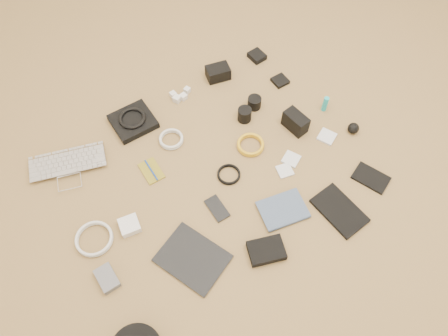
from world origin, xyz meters
TOP-DOWN VIEW (x-y plane):
  - laptop at (-0.52, 0.39)m, footprint 0.40×0.34m
  - headphone_pouch at (-0.15, 0.46)m, footprint 0.20×0.19m
  - headphones at (-0.15, 0.46)m, footprint 0.15×0.15m
  - charger_a at (0.10, 0.49)m, footprint 0.03×0.03m
  - charger_b at (0.17, 0.47)m, footprint 0.03×0.03m
  - charger_c at (0.13, 0.44)m, footprint 0.03×0.03m
  - charger_d at (0.09, 0.45)m, footprint 0.04×0.04m
  - dslr_camera at (0.35, 0.45)m, footprint 0.13×0.11m
  - lens_pouch at (0.59, 0.44)m, footprint 0.07×0.08m
  - notebook_olive at (-0.22, 0.18)m, footprint 0.09×0.13m
  - pen_blue at (-0.22, 0.18)m, footprint 0.02×0.12m
  - cable_white_a at (-0.06, 0.27)m, footprint 0.12×0.12m
  - lens_a at (0.29, 0.16)m, footprint 0.09×0.09m
  - lens_b at (0.37, 0.19)m, footprint 0.07×0.07m
  - card_reader at (0.58, 0.24)m, footprint 0.08×0.08m
  - power_brick at (-0.43, 0.01)m, footprint 0.10×0.10m
  - cable_white_b at (-0.58, 0.04)m, footprint 0.20×0.20m
  - cable_black at (0.04, -0.04)m, footprint 0.13×0.13m
  - cable_yellow at (0.21, 0.02)m, footprint 0.16×0.16m
  - flash at (0.45, -0.02)m, footprint 0.07×0.12m
  - lens_cleaner at (0.63, -0.02)m, footprint 0.03×0.03m
  - battery_charger at (-0.61, -0.13)m, footprint 0.07×0.11m
  - tablet at (-0.31, -0.26)m, footprint 0.27×0.31m
  - phone at (-0.10, -0.14)m, footprint 0.07×0.12m
  - filter_case_left at (0.25, -0.17)m, footprint 0.08×0.08m
  - filter_case_mid at (0.32, -0.14)m, footprint 0.09×0.09m
  - filter_case_right at (0.53, -0.15)m, footprint 0.10×0.10m
  - air_blower at (0.65, -0.20)m, footprint 0.06×0.06m
  - drive_case at (-0.06, -0.41)m, footprint 0.17×0.15m
  - paperback at (0.10, -0.38)m, footprint 0.22×0.19m
  - notebook_black_a at (0.31, -0.46)m, footprint 0.14×0.22m
  - notebook_black_b at (0.53, -0.43)m, footprint 0.14×0.17m

SIDE VIEW (x-z plane):
  - notebook_olive at x=-0.22m, z-range 0.00..0.01m
  - phone at x=-0.10m, z-range 0.00..0.01m
  - filter_case_left at x=0.25m, z-range 0.00..0.01m
  - cable_black at x=0.04m, z-range 0.00..0.01m
  - filter_case_mid at x=0.32m, z-range 0.00..0.01m
  - filter_case_right at x=0.53m, z-range 0.00..0.01m
  - tablet at x=-0.31m, z-range 0.00..0.01m
  - notebook_black_b at x=0.53m, z-range 0.00..0.01m
  - cable_white_b at x=-0.58m, z-range 0.00..0.01m
  - cable_white_a at x=-0.06m, z-range 0.00..0.01m
  - cable_yellow at x=0.21m, z-range 0.00..0.01m
  - notebook_black_a at x=0.31m, z-range 0.00..0.02m
  - card_reader at x=0.58m, z-range 0.00..0.02m
  - paperback at x=0.10m, z-range 0.00..0.02m
  - pen_blue at x=-0.22m, z-range 0.01..0.01m
  - charger_a at x=0.10m, z-range 0.00..0.03m
  - charger_b at x=0.17m, z-range 0.00..0.03m
  - laptop at x=-0.52m, z-range 0.00..0.03m
  - charger_c at x=0.13m, z-range 0.00..0.03m
  - lens_pouch at x=0.59m, z-range 0.00..0.03m
  - battery_charger at x=-0.61m, z-range 0.00..0.03m
  - charger_d at x=0.09m, z-range 0.00..0.03m
  - headphone_pouch at x=-0.15m, z-range 0.00..0.03m
  - power_brick at x=-0.43m, z-range 0.00..0.03m
  - drive_case at x=-0.06m, z-range 0.00..0.04m
  - air_blower at x=0.65m, z-range 0.00..0.05m
  - lens_b at x=0.37m, z-range 0.00..0.06m
  - dslr_camera at x=0.35m, z-range 0.00..0.07m
  - lens_a at x=0.29m, z-range 0.00..0.07m
  - headphones at x=-0.15m, z-range 0.03..0.05m
  - lens_cleaner at x=0.63m, z-range 0.00..0.08m
  - flash at x=0.45m, z-range 0.00..0.09m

